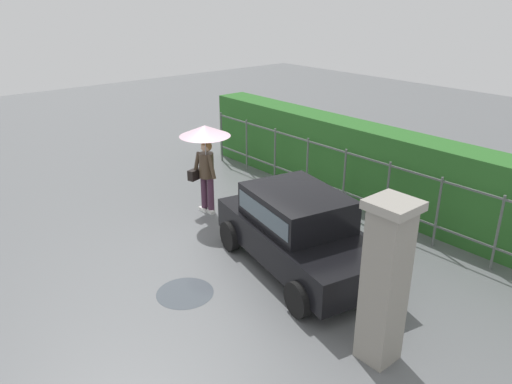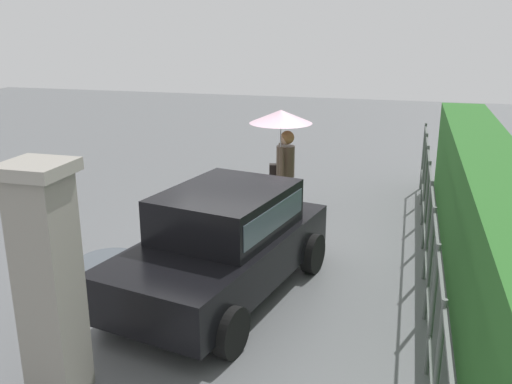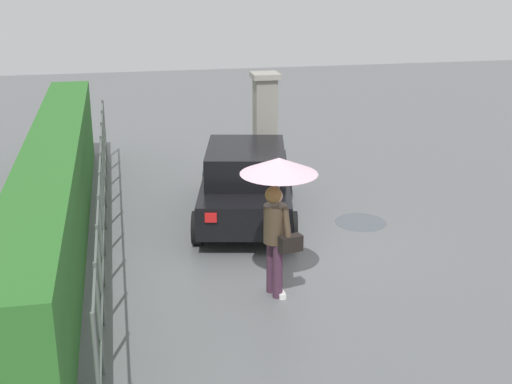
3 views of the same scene
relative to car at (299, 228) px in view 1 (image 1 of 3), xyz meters
The scene contains 7 objects.
ground_plane 1.60m from the car, 166.14° to the right, with size 40.00×40.00×0.00m, color slate.
car is the anchor object (origin of this frame).
pedestrian 3.22m from the car, behind, with size 1.14×1.14×2.12m.
gate_pillar 2.73m from the car, 19.81° to the right, with size 0.60×0.60×2.42m.
fence_section 2.75m from the car, 102.33° to the left, with size 10.92×0.05×1.50m.
hedge_row 3.50m from the car, 99.65° to the left, with size 11.87×0.90×1.90m, color #2D6B28.
puddle_near 2.36m from the car, 105.47° to the right, with size 0.99×0.99×0.00m, color #4C545B.
Camera 1 is at (7.07, -5.53, 4.82)m, focal length 34.54 mm.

